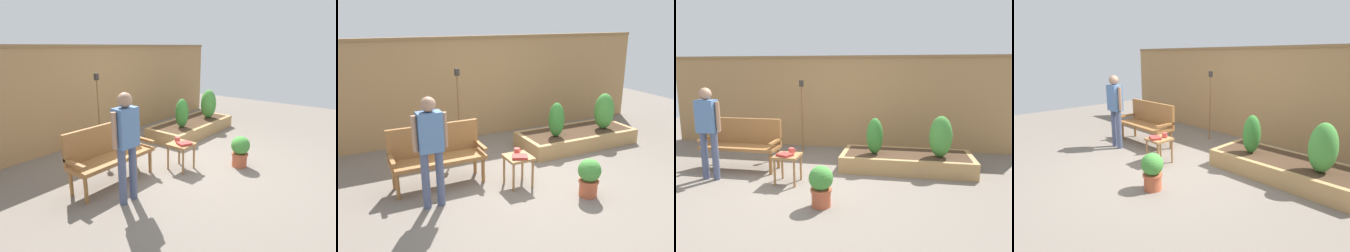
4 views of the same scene
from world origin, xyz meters
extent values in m
plane|color=#70665B|center=(0.00, 0.00, 0.00)|extent=(14.00, 14.00, 0.00)
cube|color=#A37A4C|center=(0.00, 2.60, 1.05)|extent=(8.40, 0.10, 2.10)
cube|color=olive|center=(0.00, 2.60, 2.13)|extent=(8.40, 0.14, 0.06)
cylinder|color=#936033|center=(-0.75, 0.75, 0.20)|extent=(0.06, 0.06, 0.40)
cylinder|color=#936033|center=(-0.75, 0.39, 0.20)|extent=(0.06, 0.06, 0.40)
cylinder|color=#936033|center=(-2.07, 0.75, 0.20)|extent=(0.06, 0.06, 0.40)
cylinder|color=#936033|center=(-2.07, 0.39, 0.20)|extent=(0.06, 0.06, 0.40)
cube|color=#936033|center=(-1.41, 0.57, 0.43)|extent=(1.44, 0.48, 0.06)
cube|color=#936033|center=(-1.41, 0.78, 0.70)|extent=(1.44, 0.06, 0.48)
cube|color=#936033|center=(-2.10, 0.57, 0.56)|extent=(0.06, 0.48, 0.04)
cube|color=#936033|center=(-0.72, 0.57, 0.56)|extent=(0.06, 0.48, 0.04)
cylinder|color=#9E7042|center=(-0.13, 0.22, 0.22)|extent=(0.04, 0.04, 0.44)
cylinder|color=#9E7042|center=(-0.13, -0.11, 0.22)|extent=(0.04, 0.04, 0.44)
cylinder|color=#9E7042|center=(-0.46, 0.22, 0.22)|extent=(0.04, 0.04, 0.44)
cylinder|color=#9E7042|center=(-0.46, -0.11, 0.22)|extent=(0.04, 0.04, 0.44)
cube|color=#9E7042|center=(-0.29, 0.05, 0.46)|extent=(0.40, 0.40, 0.04)
cylinder|color=#CC4C47|center=(-0.26, 0.16, 0.52)|extent=(0.09, 0.09, 0.09)
torus|color=#CC4C47|center=(-0.21, 0.16, 0.52)|extent=(0.06, 0.01, 0.06)
cube|color=#B2332D|center=(-0.31, -0.03, 0.50)|extent=(0.28, 0.26, 0.04)
cylinder|color=#B75638|center=(0.47, -0.71, 0.11)|extent=(0.26, 0.26, 0.22)
cylinder|color=#B75638|center=(0.47, -0.71, 0.24)|extent=(0.30, 0.30, 0.04)
sphere|color=#428938|center=(0.47, -0.71, 0.41)|extent=(0.34, 0.34, 0.34)
cube|color=#AD8451|center=(1.63, 0.68, 0.15)|extent=(2.40, 0.09, 0.30)
cube|color=#AD8451|center=(1.63, 1.59, 0.15)|extent=(2.40, 0.09, 0.30)
cube|color=#AD8451|center=(0.48, 1.14, 0.15)|extent=(0.09, 0.82, 0.30)
cube|color=#422D1E|center=(1.63, 1.14, 0.15)|extent=(2.22, 0.82, 0.30)
cylinder|color=brown|center=(1.05, 1.02, 0.33)|extent=(0.04, 0.04, 0.06)
ellipsoid|color=#33752D|center=(1.05, 1.02, 0.64)|extent=(0.30, 0.30, 0.67)
cylinder|color=brown|center=(2.22, 1.02, 0.33)|extent=(0.04, 0.04, 0.06)
ellipsoid|color=#428938|center=(2.22, 1.02, 0.67)|extent=(0.40, 0.40, 0.74)
cylinder|color=brown|center=(-0.63, 1.89, 0.74)|extent=(0.03, 0.03, 1.48)
cylinder|color=#332D28|center=(-0.63, 1.89, 1.55)|extent=(0.10, 0.10, 0.13)
cylinder|color=#475170|center=(-1.55, -0.02, 0.41)|extent=(0.11, 0.11, 0.82)
cylinder|color=#475170|center=(-1.75, -0.02, 0.41)|extent=(0.11, 0.11, 0.82)
cube|color=#4C70A3|center=(-1.65, -0.02, 1.09)|extent=(0.32, 0.20, 0.54)
cylinder|color=#9E755B|center=(-1.45, -0.02, 1.09)|extent=(0.07, 0.07, 0.49)
cylinder|color=#9E755B|center=(-1.85, -0.02, 1.09)|extent=(0.07, 0.07, 0.49)
sphere|color=#9E755B|center=(-1.65, -0.02, 1.46)|extent=(0.20, 0.20, 0.20)
camera|label=1|loc=(-4.11, -2.72, 2.14)|focal=30.34mm
camera|label=2|loc=(-2.64, -4.33, 2.52)|focal=37.22mm
camera|label=3|loc=(1.49, -4.59, 1.86)|focal=33.20mm
camera|label=4|loc=(3.52, -3.08, 1.96)|focal=29.83mm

